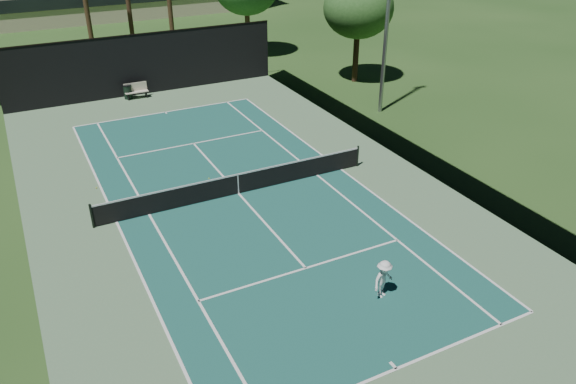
% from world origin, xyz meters
% --- Properties ---
extents(ground, '(160.00, 160.00, 0.00)m').
position_xyz_m(ground, '(0.00, 0.00, 0.00)').
color(ground, '#274B1C').
rests_on(ground, ground).
extents(apron_slab, '(18.00, 32.00, 0.01)m').
position_xyz_m(apron_slab, '(0.00, 0.00, 0.01)').
color(apron_slab, '#597E58').
rests_on(apron_slab, ground).
extents(court_surface, '(10.97, 23.77, 0.01)m').
position_xyz_m(court_surface, '(0.00, 0.00, 0.01)').
color(court_surface, '#1B564E').
rests_on(court_surface, ground).
extents(court_lines, '(11.07, 23.87, 0.01)m').
position_xyz_m(court_lines, '(0.00, 0.00, 0.02)').
color(court_lines, white).
rests_on(court_lines, ground).
extents(tennis_net, '(12.90, 0.10, 1.10)m').
position_xyz_m(tennis_net, '(0.00, 0.00, 0.56)').
color(tennis_net, black).
rests_on(tennis_net, ground).
extents(fence, '(18.04, 32.05, 4.03)m').
position_xyz_m(fence, '(0.00, 0.06, 2.01)').
color(fence, black).
rests_on(fence, ground).
extents(player, '(1.03, 0.79, 1.41)m').
position_xyz_m(player, '(1.57, -8.95, 0.71)').
color(player, white).
rests_on(player, ground).
extents(tennis_ball_b, '(0.07, 0.07, 0.07)m').
position_xyz_m(tennis_ball_b, '(-0.69, 2.03, 0.03)').
color(tennis_ball_b, '#D0E333').
rests_on(tennis_ball_b, ground).
extents(tennis_ball_c, '(0.06, 0.06, 0.06)m').
position_xyz_m(tennis_ball_c, '(1.42, 1.76, 0.03)').
color(tennis_ball_c, '#CFF638').
rests_on(tennis_ball_c, ground).
extents(tennis_ball_d, '(0.07, 0.07, 0.07)m').
position_xyz_m(tennis_ball_d, '(-5.68, 3.47, 0.03)').
color(tennis_ball_d, '#B9D12F').
rests_on(tennis_ball_d, ground).
extents(park_bench, '(1.50, 0.45, 1.02)m').
position_xyz_m(park_bench, '(-0.91, 15.36, 0.55)').
color(park_bench, beige).
rests_on(park_bench, ground).
extents(trash_bin, '(0.56, 0.56, 0.95)m').
position_xyz_m(trash_bin, '(-1.44, 15.48, 0.48)').
color(trash_bin, black).
rests_on(trash_bin, ground).
extents(decid_tree_b, '(4.80, 4.80, 7.14)m').
position_xyz_m(decid_tree_b, '(14.00, 12.00, 5.08)').
color(decid_tree_b, '#3F291B').
rests_on(decid_tree_b, ground).
extents(light_pole, '(0.90, 0.25, 12.22)m').
position_xyz_m(light_pole, '(12.00, 6.00, 6.46)').
color(light_pole, gray).
rests_on(light_pole, ground).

